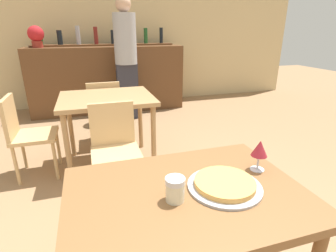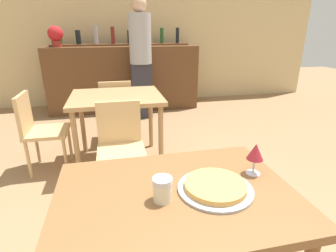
# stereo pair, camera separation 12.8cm
# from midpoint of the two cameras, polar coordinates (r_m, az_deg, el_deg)

# --- Properties ---
(wall_back) EXTENTS (8.00, 0.05, 2.80)m
(wall_back) POSITION_cam_midpoint_polar(r_m,az_deg,el_deg) (5.27, -14.81, 19.82)
(wall_back) COLOR #D1B784
(wall_back) RESTS_ON ground_plane
(dining_table_near) EXTENTS (1.04, 0.74, 0.73)m
(dining_table_near) POSITION_cam_midpoint_polar(r_m,az_deg,el_deg) (1.23, 0.80, -17.37)
(dining_table_near) COLOR brown
(dining_table_near) RESTS_ON ground_plane
(dining_table_far) EXTENTS (0.92, 0.78, 0.76)m
(dining_table_far) POSITION_cam_midpoint_polar(r_m,az_deg,el_deg) (2.76, -14.43, 4.31)
(dining_table_far) COLOR #A87F51
(dining_table_far) RESTS_ON ground_plane
(bar_counter) EXTENTS (2.60, 0.56, 1.12)m
(bar_counter) POSITION_cam_midpoint_polar(r_m,az_deg,el_deg) (4.84, -13.56, 9.89)
(bar_counter) COLOR brown
(bar_counter) RESTS_ON ground_plane
(bar_back_shelf) EXTENTS (2.39, 0.24, 0.33)m
(bar_back_shelf) POSITION_cam_midpoint_polar(r_m,az_deg,el_deg) (4.91, -14.54, 17.33)
(bar_back_shelf) COLOR brown
(bar_back_shelf) RESTS_ON bar_counter
(chair_far_side_front) EXTENTS (0.40, 0.40, 0.81)m
(chair_far_side_front) POSITION_cam_midpoint_polar(r_m,az_deg,el_deg) (2.29, -13.12, -3.93)
(chair_far_side_front) COLOR tan
(chair_far_side_front) RESTS_ON ground_plane
(chair_far_side_back) EXTENTS (0.40, 0.40, 0.81)m
(chair_far_side_back) POSITION_cam_midpoint_polar(r_m,az_deg,el_deg) (3.35, -14.77, 3.74)
(chair_far_side_back) COLOR tan
(chair_far_side_back) RESTS_ON ground_plane
(chair_far_side_left) EXTENTS (0.40, 0.40, 0.81)m
(chair_far_side_left) POSITION_cam_midpoint_polar(r_m,az_deg,el_deg) (2.89, -29.77, -0.99)
(chair_far_side_left) COLOR tan
(chair_far_side_left) RESTS_ON ground_plane
(pizza_tray) EXTENTS (0.33, 0.33, 0.04)m
(pizza_tray) POSITION_cam_midpoint_polar(r_m,az_deg,el_deg) (1.21, 9.19, -12.51)
(pizza_tray) COLOR #A3A3A8
(pizza_tray) RESTS_ON dining_table_near
(cheese_shaker) EXTENTS (0.08, 0.08, 0.10)m
(cheese_shaker) POSITION_cam_midpoint_polar(r_m,az_deg,el_deg) (1.10, -1.89, -13.64)
(cheese_shaker) COLOR beige
(cheese_shaker) RESTS_ON dining_table_near
(person_standing) EXTENTS (0.34, 0.34, 1.85)m
(person_standing) POSITION_cam_midpoint_polar(r_m,az_deg,el_deg) (4.23, -10.04, 14.89)
(person_standing) COLOR #2D2D38
(person_standing) RESTS_ON ground_plane
(wine_glass) EXTENTS (0.08, 0.08, 0.16)m
(wine_glass) POSITION_cam_midpoint_polar(r_m,az_deg,el_deg) (1.34, 16.77, -4.92)
(wine_glass) COLOR silver
(wine_glass) RESTS_ON dining_table_near
(potted_plant) EXTENTS (0.24, 0.24, 0.33)m
(potted_plant) POSITION_cam_midpoint_polar(r_m,az_deg,el_deg) (4.77, -27.53, 17.10)
(potted_plant) COLOR maroon
(potted_plant) RESTS_ON bar_counter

